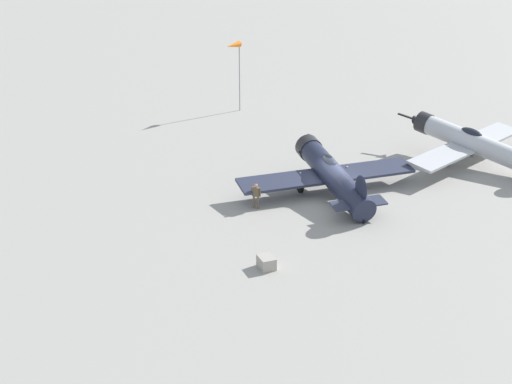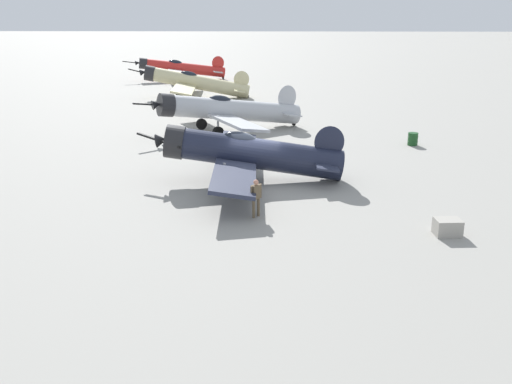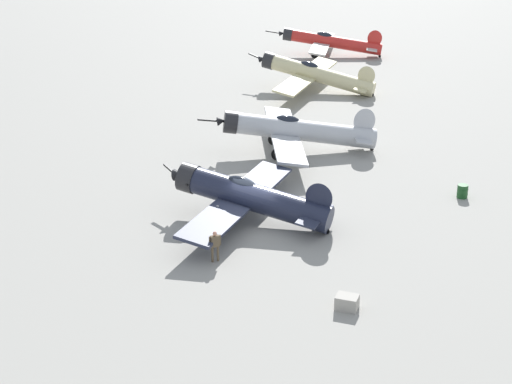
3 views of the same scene
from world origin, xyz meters
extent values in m
plane|color=gray|center=(0.00, 0.00, 0.00)|extent=(400.00, 400.00, 0.00)
cylinder|color=#1E2338|center=(0.00, 0.00, 1.43)|extent=(8.77, 1.78, 2.76)
cylinder|color=#232326|center=(-4.10, -0.12, 2.03)|extent=(1.18, 1.69, 1.77)
cone|color=#232326|center=(-4.75, -0.14, 2.13)|extent=(0.66, 0.71, 0.76)
cube|color=black|center=(-4.90, -0.14, 2.13)|extent=(2.53, 1.75, 0.46)
ellipsoid|color=black|center=(-0.86, -0.02, 2.21)|extent=(1.80, 0.81, 0.92)
cube|color=#282D42|center=(-1.03, -0.03, 1.16)|extent=(2.31, 11.98, 0.46)
ellipsoid|color=#1E2338|center=(3.61, 0.10, 2.02)|extent=(1.72, 0.17, 1.82)
cube|color=#282D42|center=(3.41, 0.10, 1.02)|extent=(1.20, 3.43, 0.26)
cylinder|color=#999BA0|center=(-1.50, -1.71, 0.90)|extent=(0.14, 0.14, 0.99)
cylinder|color=black|center=(-1.50, -1.71, 0.40)|extent=(0.81, 0.22, 0.80)
cylinder|color=#999BA0|center=(-1.59, 1.62, 0.90)|extent=(0.14, 0.14, 0.99)
cylinder|color=black|center=(-1.59, 1.62, 0.40)|extent=(0.81, 0.22, 0.80)
cylinder|color=black|center=(4.12, 0.12, 0.14)|extent=(0.28, 0.11, 0.28)
cylinder|color=#B7BABF|center=(-1.99, 12.28, 1.55)|extent=(9.84, 5.97, 2.81)
cylinder|color=#232326|center=(-6.36, 10.05, 2.22)|extent=(1.68, 1.88, 1.65)
cone|color=#232326|center=(-6.94, 9.75, 2.31)|extent=(0.86, 0.86, 0.71)
cube|color=black|center=(-7.07, 9.69, 2.31)|extent=(2.51, 1.82, 0.50)
ellipsoid|color=black|center=(-2.90, 11.82, 2.29)|extent=(1.93, 1.49, 0.91)
cube|color=#ADAFB5|center=(-3.08, 11.73, 1.32)|extent=(7.47, 12.10, 0.44)
cylinder|color=#999BA0|center=(-2.89, 10.01, 0.97)|extent=(0.14, 0.14, 1.15)
cylinder|color=black|center=(-2.89, 10.01, 0.40)|extent=(0.80, 0.54, 0.80)
cylinder|color=#999BA0|center=(-4.36, 12.88, 0.97)|extent=(0.14, 0.14, 1.15)
cylinder|color=black|center=(-4.36, 12.88, 0.40)|extent=(0.80, 0.54, 0.80)
cylinder|color=brown|center=(0.20, -5.13, 0.41)|extent=(0.12, 0.12, 0.82)
cylinder|color=brown|center=(0.01, -5.35, 0.41)|extent=(0.12, 0.12, 0.82)
cube|color=brown|center=(0.10, -5.24, 1.11)|extent=(0.46, 0.48, 0.58)
sphere|color=tan|center=(0.10, -5.24, 1.53)|extent=(0.22, 0.22, 0.22)
cylinder|color=brown|center=(0.29, -5.04, 1.13)|extent=(0.09, 0.09, 0.55)
cylinder|color=brown|center=(-0.08, -5.44, 1.13)|extent=(0.09, 0.09, 0.55)
cube|color=#9E998E|center=(7.56, -7.05, 0.32)|extent=(1.04, 0.83, 0.65)
cylinder|color=gray|center=(-21.27, 0.05, 3.07)|extent=(0.10, 0.10, 6.14)
cone|color=orange|center=(-20.82, -0.65, 5.99)|extent=(1.37, 1.70, 0.56)
camera|label=1|loc=(38.47, -17.49, 17.79)|focal=49.96mm
camera|label=2|loc=(0.75, -27.81, 8.36)|focal=40.09mm
camera|label=3|loc=(16.58, -37.33, 18.15)|focal=56.48mm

